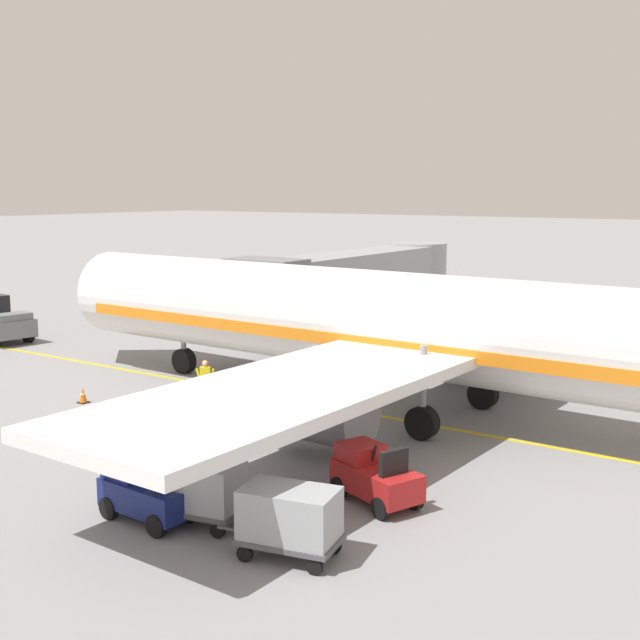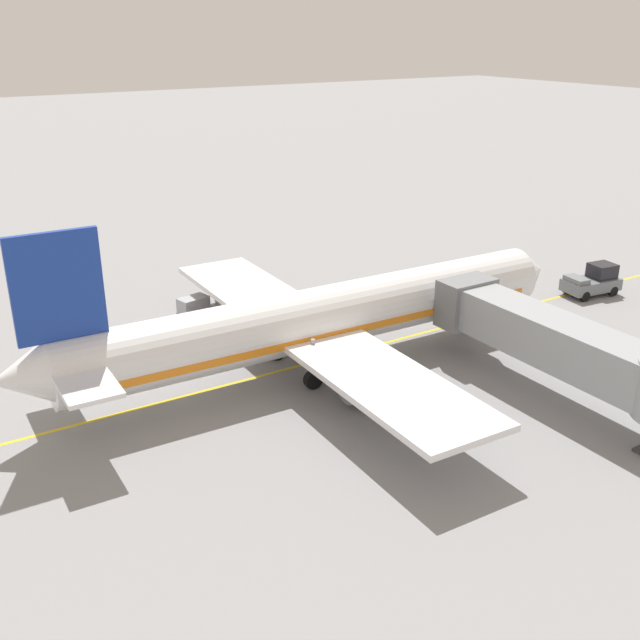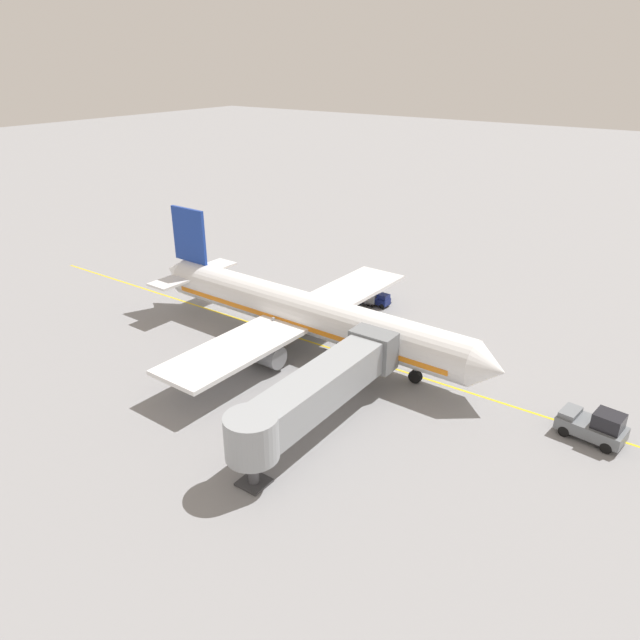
{
  "view_description": "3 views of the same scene",
  "coord_description": "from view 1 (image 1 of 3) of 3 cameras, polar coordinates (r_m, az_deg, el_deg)",
  "views": [
    {
      "loc": [
        -24.52,
        -15.72,
        8.05
      ],
      "look_at": [
        3.48,
        3.67,
        2.56
      ],
      "focal_mm": 45.91,
      "sensor_mm": 36.0,
      "label": 1
    },
    {
      "loc": [
        35.78,
        -23.94,
        19.75
      ],
      "look_at": [
        0.66,
        -2.02,
        3.06
      ],
      "focal_mm": 41.35,
      "sensor_mm": 36.0,
      "label": 2
    },
    {
      "loc": [
        39.86,
        27.37,
        24.53
      ],
      "look_at": [
        -0.3,
        -1.23,
        2.36
      ],
      "focal_mm": 33.26,
      "sensor_mm": 36.0,
      "label": 3
    }
  ],
  "objects": [
    {
      "name": "baggage_tug_trailing",
      "position": [
        20.88,
        -12.0,
        -11.64
      ],
      "size": [
        1.4,
        2.56,
        1.62
      ],
      "color": "navy",
      "rests_on": "ground"
    },
    {
      "name": "safety_cone_nose_left",
      "position": [
        32.42,
        -16.19,
        -5.07
      ],
      "size": [
        0.36,
        0.36,
        0.59
      ],
      "color": "black",
      "rests_on": "ground"
    },
    {
      "name": "ground_crew_wing_walker",
      "position": [
        31.08,
        -8.0,
        -4.14
      ],
      "size": [
        0.48,
        0.65,
        1.69
      ],
      "color": "#232328",
      "rests_on": "ground"
    },
    {
      "name": "ground_plane",
      "position": [
        30.21,
        1.97,
        -6.31
      ],
      "size": [
        400.0,
        400.0,
        0.0
      ],
      "primitive_type": "plane",
      "color": "gray"
    },
    {
      "name": "baggage_cart_second_in_train",
      "position": [
        18.42,
        -2.14,
        -13.53
      ],
      "size": [
        1.75,
        2.98,
        1.58
      ],
      "color": "#4C4C51",
      "rests_on": "ground"
    },
    {
      "name": "gate_lead_in_line",
      "position": [
        30.21,
        1.97,
        -6.3
      ],
      "size": [
        0.24,
        80.0,
        0.01
      ],
      "primitive_type": "cube",
      "color": "gold",
      "rests_on": "ground"
    },
    {
      "name": "jet_bridge",
      "position": [
        42.56,
        2.48,
        2.95
      ],
      "size": [
        16.97,
        3.5,
        4.98
      ],
      "color": "#93999E",
      "rests_on": "ground"
    },
    {
      "name": "baggage_cart_front",
      "position": [
        20.33,
        -8.49,
        -11.4
      ],
      "size": [
        1.75,
        2.98,
        1.58
      ],
      "color": "#4C4C51",
      "rests_on": "ground"
    },
    {
      "name": "parked_airliner",
      "position": [
        29.09,
        6.46,
        -0.53
      ],
      "size": [
        30.12,
        37.27,
        10.63
      ],
      "color": "white",
      "rests_on": "ground"
    },
    {
      "name": "baggage_tug_lead",
      "position": [
        21.54,
        3.8,
        -10.78
      ],
      "size": [
        2.02,
        2.76,
        1.62
      ],
      "color": "#B21E1E",
      "rests_on": "ground"
    },
    {
      "name": "safety_cone_nose_right",
      "position": [
        32.09,
        -11.46,
        -5.03
      ],
      "size": [
        0.36,
        0.36,
        0.59
      ],
      "color": "black",
      "rests_on": "ground"
    }
  ]
}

